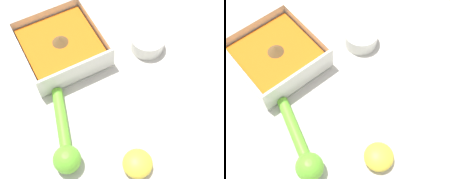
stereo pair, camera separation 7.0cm
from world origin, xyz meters
TOP-DOWN VIEW (x-y plane):
  - ground_plane at (0.00, 0.00)m, footprint 4.00×4.00m
  - square_dish at (-0.01, 0.02)m, footprint 0.19×0.19m
  - spice_bowl at (0.19, -0.07)m, footprint 0.08×0.08m
  - lemon_squeezer at (-0.10, -0.22)m, footprint 0.09×0.20m
  - lemon_half at (0.01, -0.32)m, footprint 0.06×0.06m

SIDE VIEW (x-z plane):
  - ground_plane at x=0.00m, z-range 0.00..0.00m
  - lemon_half at x=0.01m, z-range 0.00..0.03m
  - spice_bowl at x=0.19m, z-range 0.00..0.04m
  - lemon_squeezer at x=-0.10m, z-range -0.01..0.05m
  - square_dish at x=-0.01m, z-range -0.01..0.06m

